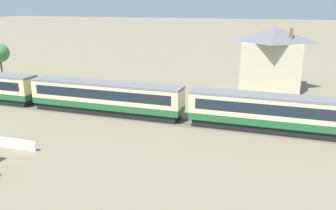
{
  "coord_description": "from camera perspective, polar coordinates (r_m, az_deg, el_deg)",
  "views": [
    {
      "loc": [
        -7.58,
        -39.24,
        13.62
      ],
      "look_at": [
        -20.98,
        0.12,
        1.7
      ],
      "focal_mm": 38.0,
      "sensor_mm": 36.0,
      "label": 1
    }
  ],
  "objects": [
    {
      "name": "passenger_train",
      "position": [
        41.67,
        3.34,
        0.16
      ],
      "size": [
        84.54,
        3.01,
        4.1
      ],
      "color": "#1E6033",
      "rests_on": "ground_plane"
    },
    {
      "name": "railway_track",
      "position": [
        43.64,
        -2.26,
        -2.19
      ],
      "size": [
        148.92,
        3.6,
        0.04
      ],
      "color": "#665B51",
      "rests_on": "ground_plane"
    },
    {
      "name": "station_house_grey_roof",
      "position": [
        60.35,
        16.36,
        7.28
      ],
      "size": [
        9.97,
        7.96,
        10.0
      ],
      "color": "beige",
      "rests_on": "ground_plane"
    },
    {
      "name": "yard_tree_1",
      "position": [
        71.51,
        -25.4,
        7.55
      ],
      "size": [
        3.41,
        3.41,
        6.73
      ],
      "color": "#4C3823",
      "rests_on": "ground_plane"
    }
  ]
}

